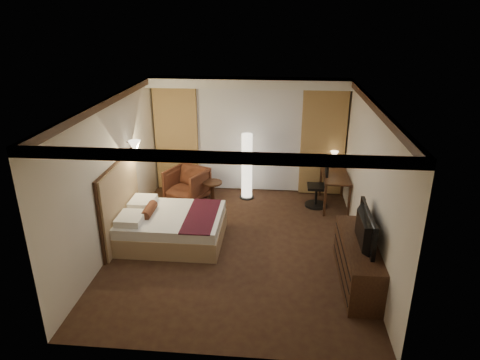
# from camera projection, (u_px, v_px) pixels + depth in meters

# --- Properties ---
(floor) EXTENTS (4.50, 5.50, 0.01)m
(floor) POSITION_uv_depth(u_px,v_px,m) (238.00, 245.00, 7.97)
(floor) COLOR #331B13
(floor) RESTS_ON ground
(ceiling) EXTENTS (4.50, 5.50, 0.01)m
(ceiling) POSITION_uv_depth(u_px,v_px,m) (238.00, 101.00, 6.97)
(ceiling) COLOR white
(ceiling) RESTS_ON back_wall
(back_wall) EXTENTS (4.50, 0.02, 2.70)m
(back_wall) POSITION_uv_depth(u_px,v_px,m) (249.00, 135.00, 10.01)
(back_wall) COLOR silver
(back_wall) RESTS_ON floor
(left_wall) EXTENTS (0.02, 5.50, 2.70)m
(left_wall) POSITION_uv_depth(u_px,v_px,m) (113.00, 174.00, 7.66)
(left_wall) COLOR silver
(left_wall) RESTS_ON floor
(right_wall) EXTENTS (0.02, 5.50, 2.70)m
(right_wall) POSITION_uv_depth(u_px,v_px,m) (369.00, 182.00, 7.27)
(right_wall) COLOR silver
(right_wall) RESTS_ON floor
(crown_molding) EXTENTS (4.50, 5.50, 0.12)m
(crown_molding) POSITION_uv_depth(u_px,v_px,m) (238.00, 104.00, 6.99)
(crown_molding) COLOR black
(crown_molding) RESTS_ON ceiling
(soffit) EXTENTS (4.50, 0.50, 0.20)m
(soffit) POSITION_uv_depth(u_px,v_px,m) (249.00, 83.00, 9.32)
(soffit) COLOR white
(soffit) RESTS_ON ceiling
(curtain_sheer) EXTENTS (2.48, 0.04, 2.45)m
(curtain_sheer) POSITION_uv_depth(u_px,v_px,m) (249.00, 140.00, 9.97)
(curtain_sheer) COLOR silver
(curtain_sheer) RESTS_ON back_wall
(curtain_left_drape) EXTENTS (1.00, 0.14, 2.45)m
(curtain_left_drape) POSITION_uv_depth(u_px,v_px,m) (177.00, 139.00, 10.06)
(curtain_left_drape) COLOR tan
(curtain_left_drape) RESTS_ON back_wall
(curtain_right_drape) EXTENTS (1.00, 0.14, 2.45)m
(curtain_right_drape) POSITION_uv_depth(u_px,v_px,m) (323.00, 143.00, 9.77)
(curtain_right_drape) COLOR tan
(curtain_right_drape) RESTS_ON back_wall
(wall_sconce) EXTENTS (0.24, 0.24, 0.24)m
(wall_sconce) POSITION_uv_depth(u_px,v_px,m) (135.00, 146.00, 8.29)
(wall_sconce) COLOR white
(wall_sconce) RESTS_ON left_wall
(bed) EXTENTS (1.88, 1.47, 0.55)m
(bed) POSITION_uv_depth(u_px,v_px,m) (172.00, 227.00, 8.03)
(bed) COLOR white
(bed) RESTS_ON floor
(headboard) EXTENTS (0.12, 1.77, 1.50)m
(headboard) POSITION_uv_depth(u_px,v_px,m) (121.00, 203.00, 7.94)
(headboard) COLOR tan
(headboard) RESTS_ON floor
(armchair) EXTENTS (1.04, 1.02, 0.83)m
(armchair) POSITION_uv_depth(u_px,v_px,m) (187.00, 183.00, 9.72)
(armchair) COLOR #4A2716
(armchair) RESTS_ON floor
(side_table) EXTENTS (0.44, 0.44, 0.49)m
(side_table) POSITION_uv_depth(u_px,v_px,m) (213.00, 192.00, 9.69)
(side_table) COLOR black
(side_table) RESTS_ON floor
(floor_lamp) EXTENTS (0.33, 0.33, 1.55)m
(floor_lamp) POSITION_uv_depth(u_px,v_px,m) (247.00, 166.00, 9.70)
(floor_lamp) COLOR white
(floor_lamp) RESTS_ON floor
(desk) EXTENTS (0.55, 1.20, 0.75)m
(desk) POSITION_uv_depth(u_px,v_px,m) (334.00, 190.00, 9.44)
(desk) COLOR black
(desk) RESTS_ON floor
(desk_lamp) EXTENTS (0.18, 0.18, 0.34)m
(desk_lamp) POSITION_uv_depth(u_px,v_px,m) (334.00, 160.00, 9.66)
(desk_lamp) COLOR #FFD899
(desk_lamp) RESTS_ON desk
(office_chair) EXTENTS (0.49, 0.49, 1.00)m
(office_chair) POSITION_uv_depth(u_px,v_px,m) (317.00, 185.00, 9.38)
(office_chair) COLOR black
(office_chair) RESTS_ON floor
(dresser) EXTENTS (0.50, 1.85, 0.72)m
(dresser) POSITION_uv_depth(u_px,v_px,m) (357.00, 262.00, 6.78)
(dresser) COLOR black
(dresser) RESTS_ON floor
(television) EXTENTS (0.65, 1.14, 0.15)m
(television) POSITION_uv_depth(u_px,v_px,m) (360.00, 223.00, 6.53)
(television) COLOR black
(television) RESTS_ON dresser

